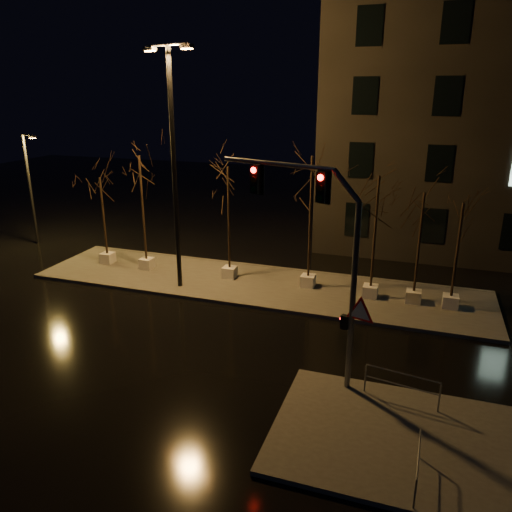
% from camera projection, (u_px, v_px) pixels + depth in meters
% --- Properties ---
extents(ground, '(90.00, 90.00, 0.00)m').
position_uv_depth(ground, '(203.00, 341.00, 18.98)').
color(ground, black).
rests_on(ground, ground).
extents(median, '(22.00, 5.00, 0.15)m').
position_uv_depth(median, '(254.00, 284.00, 24.34)').
color(median, '#47443F').
rests_on(median, ground).
extents(sidewalk_corner, '(7.00, 5.00, 0.15)m').
position_uv_depth(sidewalk_corner, '(402.00, 440.00, 13.52)').
color(sidewalk_corner, '#47443F').
rests_on(sidewalk_corner, ground).
extents(tree_0, '(1.80, 1.80, 4.77)m').
position_uv_depth(tree_0, '(102.00, 197.00, 26.02)').
color(tree_0, silver).
rests_on(tree_0, median).
extents(tree_1, '(1.80, 1.80, 6.04)m').
position_uv_depth(tree_1, '(141.00, 182.00, 24.85)').
color(tree_1, silver).
rests_on(tree_1, median).
extents(tree_2, '(1.80, 1.80, 5.68)m').
position_uv_depth(tree_2, '(228.00, 192.00, 23.68)').
color(tree_2, silver).
rests_on(tree_2, median).
extents(tree_3, '(1.80, 1.80, 6.34)m').
position_uv_depth(tree_3, '(311.00, 187.00, 22.39)').
color(tree_3, silver).
rests_on(tree_3, median).
extents(tree_4, '(1.80, 1.80, 5.66)m').
position_uv_depth(tree_4, '(377.00, 204.00, 21.33)').
color(tree_4, silver).
rests_on(tree_4, median).
extents(tree_5, '(1.80, 1.80, 5.05)m').
position_uv_depth(tree_5, '(422.00, 218.00, 20.90)').
color(tree_5, silver).
rests_on(tree_5, median).
extents(tree_6, '(1.80, 1.80, 4.73)m').
position_uv_depth(tree_6, '(460.00, 227.00, 20.46)').
color(tree_6, silver).
rests_on(tree_6, median).
extents(traffic_signal_mast, '(5.39, 1.78, 6.87)m').
position_uv_depth(traffic_signal_mast, '(322.00, 245.00, 15.04)').
color(traffic_signal_mast, '#56585D').
rests_on(traffic_signal_mast, sidewalk_corner).
extents(streetlight_main, '(2.65, 1.07, 10.77)m').
position_uv_depth(streetlight_main, '(173.00, 155.00, 22.01)').
color(streetlight_main, black).
rests_on(streetlight_main, median).
extents(streetlight_far, '(1.28, 0.56, 6.67)m').
position_uv_depth(streetlight_far, '(31.00, 185.00, 29.86)').
color(streetlight_far, black).
rests_on(streetlight_far, ground).
extents(guard_rail_a, '(2.22, 0.42, 0.97)m').
position_uv_depth(guard_rail_a, '(402.00, 383.00, 14.89)').
color(guard_rail_a, '#56585D').
rests_on(guard_rail_a, sidewalk_corner).
extents(guard_rail_b, '(0.08, 1.81, 0.86)m').
position_uv_depth(guard_rail_b, '(418.00, 462.00, 11.84)').
color(guard_rail_b, '#56585D').
rests_on(guard_rail_b, sidewalk_corner).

